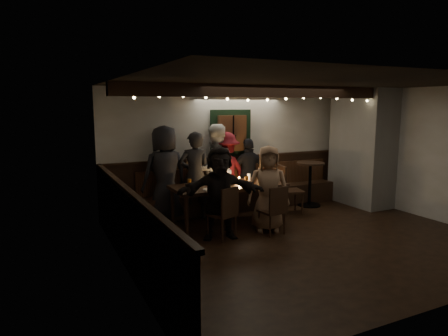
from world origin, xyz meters
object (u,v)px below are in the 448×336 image
person_f (220,193)px  person_g (268,189)px  person_a (165,173)px  person_e (249,174)px  person_c (215,170)px  person_d (225,173)px  chair_near_left (226,210)px  person_b (195,175)px  dining_table (229,188)px  chair_end (287,186)px  chair_near_right (275,208)px  high_top (310,178)px

person_f → person_g: (0.96, 0.01, -0.02)m
person_a → person_f: person_a is taller
person_a → person_e: person_a is taller
person_c → person_e: bearing=174.7°
person_a → person_d: size_ratio=1.10×
person_e → chair_near_left: bearing=60.6°
person_c → person_e: (0.82, 0.04, -0.16)m
person_a → chair_near_left: bearing=103.5°
person_a → person_g: (1.46, -1.43, -0.16)m
person_b → person_c: size_ratio=0.93×
dining_table → person_b: person_b is taller
chair_end → person_f: 2.10m
chair_end → person_b: bearing=164.7°
dining_table → chair_near_right: (0.43, -0.94, -0.21)m
person_c → person_b: bearing=2.3°
dining_table → person_a: bearing=142.9°
dining_table → high_top: high_top is taller
chair_near_left → person_a: size_ratio=0.48×
chair_near_left → person_d: size_ratio=0.53×
chair_near_right → person_c: (-0.39, 1.67, 0.45)m
person_c → person_f: 1.51m
person_d → chair_end: bearing=132.8°
chair_near_right → person_b: 1.84m
chair_end → person_b: size_ratio=0.58×
high_top → person_g: (-1.80, -1.11, 0.15)m
person_e → chair_near_right: bearing=86.6°
person_a → chair_end: bearing=159.3°
person_b → chair_near_right: bearing=137.7°
person_b → dining_table: bearing=142.5°
chair_near_right → person_e: bearing=75.6°
chair_near_right → chair_end: chair_end is taller
person_b → person_g: person_b is taller
person_a → person_e: (1.88, 0.00, -0.16)m
person_a → person_b: size_ratio=1.07×
chair_near_left → person_b: (0.03, 1.43, 0.36)m
chair_near_left → person_c: size_ratio=0.48×
person_b → person_e: (1.29, 0.12, -0.10)m
person_e → person_d: bearing=9.7°
chair_end → person_g: 1.28m
person_d → person_f: size_ratio=1.07×
person_e → person_g: person_e is taller
person_f → person_a: bearing=124.8°
high_top → person_e: person_e is taller
chair_near_left → person_f: (-0.05, 0.11, 0.28)m
chair_near_right → person_b: (-0.86, 1.59, 0.38)m
dining_table → person_g: bearing=-55.8°
person_a → person_f: size_ratio=1.18×
high_top → person_f: size_ratio=0.63×
person_c → person_e: person_c is taller
chair_near_left → person_d: 1.76m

